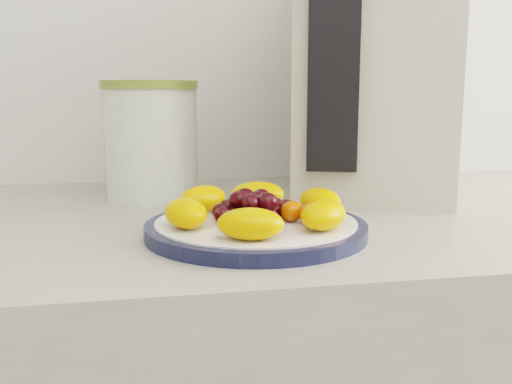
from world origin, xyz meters
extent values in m
cylinder|color=#121835|center=(-0.10, 1.08, 0.91)|extent=(0.25, 0.25, 0.01)
cylinder|color=white|center=(-0.10, 1.08, 0.91)|extent=(0.23, 0.23, 0.02)
cylinder|color=#47631B|center=(-0.22, 1.32, 0.98)|extent=(0.18, 0.18, 0.16)
cylinder|color=olive|center=(-0.22, 1.32, 1.07)|extent=(0.19, 0.19, 0.01)
cube|color=beige|center=(0.12, 1.32, 1.09)|extent=(0.31, 0.37, 0.39)
cube|color=black|center=(0.02, 1.19, 1.10)|extent=(0.07, 0.04, 0.29)
ellipsoid|color=#FF8F00|center=(-0.02, 1.09, 0.93)|extent=(0.06, 0.07, 0.03)
ellipsoid|color=#FF8F00|center=(-0.09, 1.16, 0.93)|extent=(0.07, 0.06, 0.03)
ellipsoid|color=#FF8F00|center=(-0.16, 1.14, 0.93)|extent=(0.08, 0.08, 0.03)
ellipsoid|color=#FF8F00|center=(-0.18, 1.06, 0.93)|extent=(0.06, 0.07, 0.03)
ellipsoid|color=#FF8F00|center=(-0.12, 1.00, 0.93)|extent=(0.08, 0.06, 0.03)
ellipsoid|color=#FF8F00|center=(-0.04, 1.02, 0.93)|extent=(0.08, 0.08, 0.03)
ellipsoid|color=black|center=(-0.10, 1.08, 0.93)|extent=(0.02, 0.02, 0.02)
ellipsoid|color=black|center=(-0.08, 1.08, 0.93)|extent=(0.02, 0.02, 0.02)
ellipsoid|color=black|center=(-0.09, 1.09, 0.93)|extent=(0.02, 0.02, 0.02)
ellipsoid|color=black|center=(-0.11, 1.09, 0.93)|extent=(0.02, 0.02, 0.02)
ellipsoid|color=black|center=(-0.12, 1.08, 0.93)|extent=(0.02, 0.02, 0.02)
ellipsoid|color=black|center=(-0.11, 1.06, 0.93)|extent=(0.02, 0.02, 0.02)
ellipsoid|color=black|center=(-0.09, 1.06, 0.93)|extent=(0.02, 0.02, 0.02)
ellipsoid|color=black|center=(-0.07, 1.09, 0.93)|extent=(0.02, 0.02, 0.02)
ellipsoid|color=black|center=(-0.08, 1.10, 0.93)|extent=(0.02, 0.02, 0.02)
ellipsoid|color=black|center=(-0.09, 1.12, 0.93)|extent=(0.02, 0.02, 0.02)
ellipsoid|color=black|center=(-0.11, 1.12, 0.93)|extent=(0.02, 0.02, 0.02)
ellipsoid|color=black|center=(-0.13, 1.10, 0.93)|extent=(0.02, 0.02, 0.02)
ellipsoid|color=black|center=(-0.14, 1.09, 0.93)|extent=(0.02, 0.02, 0.02)
ellipsoid|color=black|center=(-0.14, 1.07, 0.93)|extent=(0.02, 0.02, 0.02)
ellipsoid|color=black|center=(-0.13, 1.05, 0.93)|extent=(0.02, 0.02, 0.02)
ellipsoid|color=black|center=(-0.11, 1.04, 0.93)|extent=(0.02, 0.02, 0.02)
ellipsoid|color=black|center=(-0.10, 1.08, 0.94)|extent=(0.02, 0.02, 0.02)
ellipsoid|color=black|center=(-0.09, 1.09, 0.94)|extent=(0.02, 0.02, 0.02)
ellipsoid|color=black|center=(-0.11, 1.09, 0.94)|extent=(0.02, 0.02, 0.02)
ellipsoid|color=black|center=(-0.12, 1.08, 0.94)|extent=(0.02, 0.02, 0.02)
ellipsoid|color=black|center=(-0.11, 1.06, 0.94)|extent=(0.02, 0.02, 0.02)
ellipsoid|color=black|center=(-0.09, 1.06, 0.94)|extent=(0.02, 0.02, 0.02)
ellipsoid|color=#D04002|center=(-0.05, 1.05, 0.93)|extent=(0.03, 0.03, 0.02)
ellipsoid|color=#D04002|center=(-0.02, 1.06, 0.93)|extent=(0.04, 0.03, 0.02)
ellipsoid|color=#D04002|center=(-0.03, 1.03, 0.93)|extent=(0.04, 0.04, 0.02)
ellipsoid|color=#D04002|center=(-0.07, 1.07, 0.93)|extent=(0.04, 0.04, 0.02)
camera|label=1|loc=(-0.22, 0.46, 1.06)|focal=40.00mm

